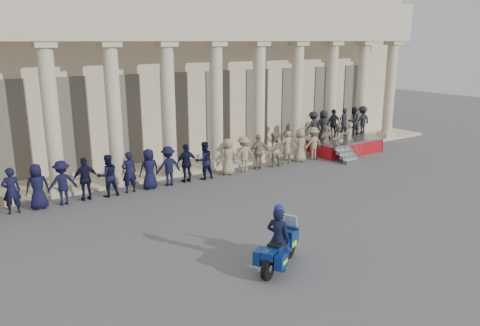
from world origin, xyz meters
name	(u,v)px	position (x,y,z in m)	size (l,w,h in m)	color
ground	(240,238)	(0.00, 0.00, 0.00)	(90.00, 90.00, 0.00)	#4B4B4E
building	(95,74)	(0.00, 14.74, 4.52)	(40.00, 12.50, 9.00)	#BBAC8C
officer_rank	(162,167)	(0.22, 6.62, 0.89)	(24.03, 0.68, 1.79)	black
reviewing_stand	(340,128)	(11.75, 7.20, 1.40)	(5.08, 3.95, 2.50)	gray
motorcycle	(280,248)	(-0.24, -2.36, 0.61)	(1.99, 1.40, 1.40)	black
rider	(278,238)	(-0.34, -2.42, 0.97)	(0.72, 0.81, 1.96)	black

